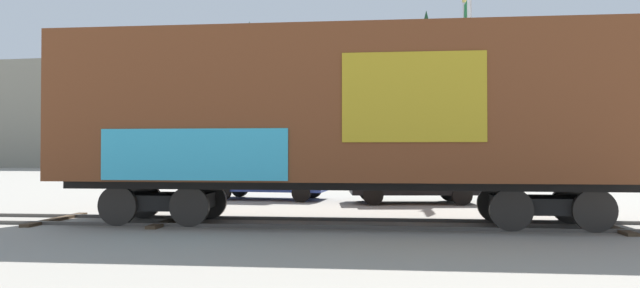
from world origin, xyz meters
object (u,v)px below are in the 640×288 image
at_px(freight_car, 347,111).
at_px(parked_car_blue, 267,174).
at_px(flagpole, 466,62).
at_px(parked_car_black, 410,176).

height_order(freight_car, parked_car_blue, freight_car).
bearing_deg(flagpole, freight_car, -110.86).
relative_size(freight_car, parked_car_black, 3.06).
height_order(freight_car, parked_car_black, freight_car).
bearing_deg(parked_car_black, parked_car_blue, 173.15).
bearing_deg(parked_car_blue, parked_car_black, -6.85).
xyz_separation_m(freight_car, parked_car_black, (1.36, 5.83, -1.76)).
distance_m(parked_car_blue, parked_car_black, 5.15).
xyz_separation_m(freight_car, parked_car_blue, (-3.76, 6.45, -1.74)).
relative_size(flagpole, parked_car_black, 1.76).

